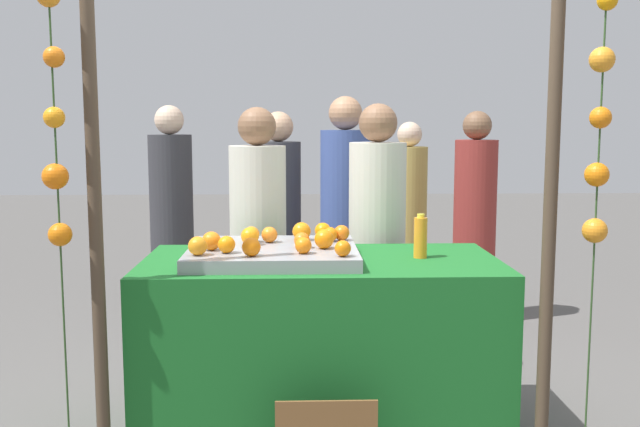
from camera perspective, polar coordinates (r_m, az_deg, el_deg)
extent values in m
cube|color=#196023|center=(3.50, 0.08, -10.67)|extent=(1.69, 0.85, 0.87)
cube|color=gray|center=(3.38, -3.79, -3.19)|extent=(0.79, 0.70, 0.06)
sphere|color=orange|center=(3.19, -9.80, -2.59)|extent=(0.09, 0.09, 0.09)
sphere|color=orange|center=(3.31, 0.34, -2.07)|extent=(0.09, 0.09, 0.09)
sphere|color=orange|center=(3.60, 0.23, -1.39)|extent=(0.08, 0.08, 0.08)
sphere|color=orange|center=(3.14, -5.54, -2.70)|extent=(0.08, 0.08, 0.08)
sphere|color=orange|center=(3.52, 0.83, -1.69)|extent=(0.07, 0.07, 0.07)
sphere|color=orange|center=(3.55, 1.75, -1.56)|extent=(0.08, 0.08, 0.08)
sphere|color=orange|center=(3.55, -1.49, -1.44)|extent=(0.09, 0.09, 0.09)
sphere|color=orange|center=(3.52, -5.52, -1.67)|extent=(0.08, 0.08, 0.08)
sphere|color=orange|center=(3.31, -8.71, -2.20)|extent=(0.09, 0.09, 0.09)
sphere|color=orange|center=(3.33, -1.46, -2.16)|extent=(0.07, 0.07, 0.07)
sphere|color=orange|center=(3.49, -4.08, -1.71)|extent=(0.08, 0.08, 0.08)
sphere|color=orange|center=(3.43, -5.65, -1.82)|extent=(0.09, 0.09, 0.09)
sphere|color=orange|center=(3.12, 1.84, -2.82)|extent=(0.07, 0.07, 0.07)
sphere|color=orange|center=(3.19, -1.35, -2.58)|extent=(0.08, 0.08, 0.08)
sphere|color=orange|center=(3.23, -7.51, -2.49)|extent=(0.08, 0.08, 0.08)
cylinder|color=orange|center=(3.44, 8.07, -1.94)|extent=(0.06, 0.06, 0.19)
cylinder|color=yellow|center=(3.42, 8.10, -0.18)|extent=(0.04, 0.04, 0.02)
cylinder|color=beige|center=(4.09, -4.97, -4.29)|extent=(0.32, 0.32, 1.39)
sphere|color=brown|center=(4.01, -5.09, 6.99)|extent=(0.22, 0.22, 0.22)
cylinder|color=beige|center=(4.11, 4.57, -4.11)|extent=(0.33, 0.33, 1.40)
sphere|color=brown|center=(4.03, 4.69, 7.27)|extent=(0.22, 0.22, 0.22)
cylinder|color=maroon|center=(5.54, 12.29, -1.40)|extent=(0.32, 0.32, 1.39)
sphere|color=brown|center=(5.48, 12.52, 6.92)|extent=(0.22, 0.22, 0.22)
cylinder|color=#333338|center=(5.59, -11.80, -1.12)|extent=(0.33, 0.33, 1.43)
sphere|color=beige|center=(5.53, -12.02, 7.37)|extent=(0.22, 0.22, 0.22)
cylinder|color=#333338|center=(5.16, -3.31, -1.92)|extent=(0.32, 0.32, 1.38)
sphere|color=tan|center=(5.09, -3.38, 6.98)|extent=(0.22, 0.22, 0.22)
cylinder|color=#384C8C|center=(4.90, 2.01, -1.88)|extent=(0.34, 0.34, 1.47)
sphere|color=#A87A59|center=(4.84, 2.06, 8.07)|extent=(0.23, 0.23, 0.23)
cylinder|color=tan|center=(6.01, 7.10, -0.95)|extent=(0.31, 0.31, 1.32)
sphere|color=beige|center=(5.95, 7.21, 6.33)|extent=(0.21, 0.21, 0.21)
cylinder|color=#473828|center=(2.99, -17.62, 0.13)|extent=(0.06, 0.06, 2.31)
cylinder|color=#473828|center=(3.06, 18.01, 0.27)|extent=(0.06, 0.06, 2.31)
cylinder|color=#2D4C23|center=(3.00, -20.15, -2.07)|extent=(0.01, 0.01, 2.09)
sphere|color=orange|center=(2.97, -20.59, 11.69)|extent=(0.08, 0.08, 0.08)
sphere|color=orange|center=(2.97, -20.57, 7.24)|extent=(0.08, 0.08, 0.08)
sphere|color=orange|center=(2.98, -20.50, 2.81)|extent=(0.10, 0.10, 0.10)
sphere|color=orange|center=(2.99, -20.15, -1.60)|extent=(0.09, 0.09, 0.09)
cylinder|color=#2D4C23|center=(3.14, 21.20, -1.72)|extent=(0.01, 0.01, 2.09)
sphere|color=orange|center=(3.14, 22.09, 15.59)|extent=(0.08, 0.08, 0.08)
sphere|color=orange|center=(3.11, 21.72, 11.41)|extent=(0.10, 0.10, 0.10)
sphere|color=orange|center=(3.10, 21.61, 7.18)|extent=(0.09, 0.09, 0.09)
sphere|color=orange|center=(3.10, 21.35, 2.93)|extent=(0.10, 0.10, 0.10)
sphere|color=orange|center=(3.12, 21.20, -1.29)|extent=(0.10, 0.10, 0.10)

